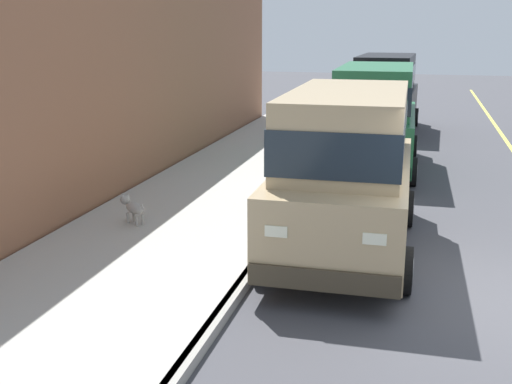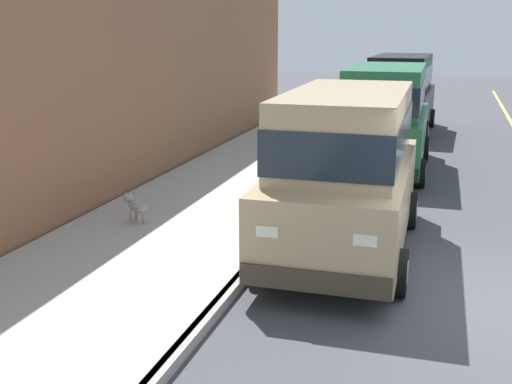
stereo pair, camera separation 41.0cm
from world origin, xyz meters
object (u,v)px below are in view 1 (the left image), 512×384
object	(u,v)px
car_black_van	(385,90)
fire_hydrant	(276,184)
car_tan_van	(346,164)
dog_grey	(132,207)
car_green_van	(375,113)

from	to	relation	value
car_black_van	fire_hydrant	world-z (taller)	car_black_van
fire_hydrant	car_black_van	bearing A→B (deg)	81.59
car_tan_van	car_black_van	world-z (taller)	same
dog_grey	fire_hydrant	world-z (taller)	fire_hydrant
car_tan_van	fire_hydrant	bearing A→B (deg)	127.61
car_black_van	dog_grey	bearing A→B (deg)	-106.61
car_tan_van	dog_grey	world-z (taller)	car_tan_van
car_tan_van	car_black_van	bearing A→B (deg)	90.59
dog_grey	car_tan_van	bearing A→B (deg)	-0.53
car_green_van	car_black_van	bearing A→B (deg)	90.97
car_black_van	dog_grey	size ratio (longest dim) A/B	7.40
car_black_van	fire_hydrant	bearing A→B (deg)	-98.41
fire_hydrant	dog_grey	bearing A→B (deg)	-135.99
dog_grey	car_green_van	bearing A→B (deg)	58.65
car_black_van	car_tan_van	bearing A→B (deg)	-89.41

